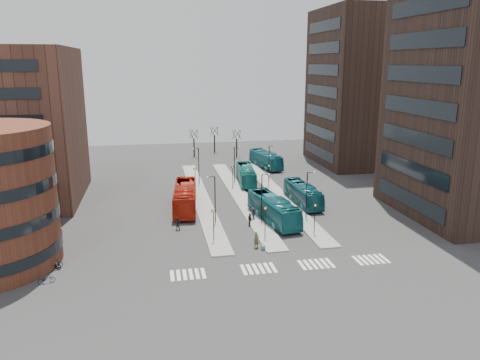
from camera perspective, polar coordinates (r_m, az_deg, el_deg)
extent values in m
plane|color=#2B2B2E|center=(43.98, 4.77, -12.77)|extent=(160.00, 160.00, 0.00)
cube|color=gray|center=(70.88, -4.82, -2.12)|extent=(2.50, 45.00, 0.15)
cube|color=gray|center=(71.70, -0.04, -1.88)|extent=(2.50, 45.00, 0.15)
cube|color=gray|center=(73.01, 4.59, -1.63)|extent=(2.50, 45.00, 0.15)
cube|color=navy|center=(51.52, 2.84, -8.26)|extent=(0.48, 0.43, 0.50)
imported|color=#AD1D0D|center=(65.25, -6.71, -2.09)|extent=(4.14, 12.71, 3.48)
imported|color=#145E65|center=(60.15, 4.08, -3.55)|extent=(4.53, 11.96, 3.25)
imported|color=#156D6B|center=(78.87, 0.74, 0.65)|extent=(3.46, 10.75, 2.94)
imported|color=#135461|center=(68.01, 7.66, -1.68)|extent=(2.86, 10.63, 2.94)
imported|color=#16606E|center=(91.13, 3.15, 2.52)|extent=(4.42, 11.35, 3.08)
imported|color=#4E4D2E|center=(51.83, 2.02, -7.31)|extent=(0.77, 0.63, 1.84)
imported|color=black|center=(57.63, -7.62, -5.31)|extent=(0.91, 0.79, 1.59)
imported|color=black|center=(58.56, 1.21, -4.84)|extent=(0.64, 1.04, 1.65)
imported|color=black|center=(60.80, 1.59, -4.11)|extent=(1.19, 1.19, 1.66)
imported|color=gray|center=(47.69, -22.52, -11.10)|extent=(1.61, 0.96, 0.80)
imported|color=gray|center=(50.29, -21.87, -9.59)|extent=(1.72, 0.85, 1.00)
imported|color=gray|center=(50.46, -21.83, -9.53)|extent=(1.93, 1.28, 0.96)
cube|color=silver|center=(46.23, -8.27, -11.46)|extent=(0.35, 2.40, 0.01)
cube|color=silver|center=(46.25, -7.51, -11.42)|extent=(0.35, 2.40, 0.01)
cube|color=silver|center=(46.28, -6.75, -11.38)|extent=(0.35, 2.40, 0.01)
cube|color=silver|center=(46.31, -6.00, -11.34)|extent=(0.35, 2.40, 0.01)
cube|color=silver|center=(46.35, -5.24, -11.29)|extent=(0.35, 2.40, 0.01)
cube|color=silver|center=(46.41, -4.49, -11.24)|extent=(0.35, 2.40, 0.01)
cube|color=silver|center=(46.94, 0.45, -10.89)|extent=(0.35, 2.40, 0.01)
cube|color=silver|center=(47.05, 1.18, -10.83)|extent=(0.35, 2.40, 0.01)
cube|color=silver|center=(47.17, 1.91, -10.77)|extent=(0.35, 2.40, 0.01)
cube|color=silver|center=(47.29, 2.63, -10.70)|extent=(0.35, 2.40, 0.01)
cube|color=silver|center=(47.43, 3.35, -10.64)|extent=(0.35, 2.40, 0.01)
cube|color=silver|center=(47.56, 4.06, -10.58)|extent=(0.35, 2.40, 0.01)
cube|color=silver|center=(48.36, 7.56, -10.24)|extent=(0.35, 2.40, 0.01)
cube|color=silver|center=(48.54, 8.24, -10.16)|extent=(0.35, 2.40, 0.01)
cube|color=silver|center=(48.73, 8.92, -10.09)|extent=(0.35, 2.40, 0.01)
cube|color=silver|center=(48.92, 9.59, -10.02)|extent=(0.35, 2.40, 0.01)
cube|color=silver|center=(49.13, 10.26, -9.95)|extent=(0.35, 2.40, 0.01)
cube|color=silver|center=(49.33, 10.92, -9.87)|extent=(0.35, 2.40, 0.01)
cube|color=silver|center=(50.46, 14.14, -9.49)|extent=(0.35, 2.40, 0.01)
cube|color=silver|center=(50.71, 14.76, -9.41)|extent=(0.35, 2.40, 0.01)
cube|color=silver|center=(50.95, 15.38, -9.34)|extent=(0.35, 2.40, 0.01)
cube|color=silver|center=(51.21, 15.99, -9.26)|extent=(0.35, 2.40, 0.01)
cube|color=silver|center=(51.47, 16.60, -9.18)|extent=(0.35, 2.40, 0.01)
cube|color=silver|center=(51.74, 17.19, -9.10)|extent=(0.35, 2.40, 0.01)
cube|color=black|center=(65.25, 19.85, -2.16)|extent=(0.12, 16.00, 2.00)
cube|color=black|center=(64.30, 20.15, 1.27)|extent=(0.12, 16.00, 2.00)
cube|color=black|center=(63.59, 20.45, 4.78)|extent=(0.12, 16.00, 2.00)
cube|color=black|center=(63.13, 20.77, 8.36)|extent=(0.12, 16.00, 2.00)
cube|color=black|center=(62.91, 21.09, 11.98)|extent=(0.12, 16.00, 2.00)
cube|color=black|center=(62.95, 21.42, 15.61)|extent=(0.12, 16.00, 2.00)
cube|color=black|center=(63.25, 21.76, 19.22)|extent=(0.12, 16.00, 2.00)
cube|color=#2F201A|center=(97.72, 15.53, 10.79)|extent=(20.00, 20.00, 30.00)
cube|color=black|center=(95.22, 9.58, 3.44)|extent=(0.12, 16.00, 2.00)
cube|color=black|center=(94.57, 9.68, 5.82)|extent=(0.12, 16.00, 2.00)
cube|color=black|center=(94.09, 9.78, 8.23)|extent=(0.12, 16.00, 2.00)
cube|color=black|center=(93.78, 9.88, 10.66)|extent=(0.12, 16.00, 2.00)
cube|color=black|center=(93.63, 9.99, 13.10)|extent=(0.12, 16.00, 2.00)
cube|color=black|center=(93.66, 10.10, 15.54)|extent=(0.12, 16.00, 2.00)
cube|color=black|center=(93.86, 10.21, 17.98)|extent=(0.12, 16.00, 2.00)
cylinder|color=black|center=(53.25, -3.24, -5.60)|extent=(0.10, 0.10, 3.50)
cube|color=black|center=(52.69, -3.26, -3.81)|extent=(0.45, 0.10, 0.30)
cube|color=yellow|center=(52.63, -3.25, -3.83)|extent=(0.20, 0.02, 0.20)
cylinder|color=black|center=(74.21, -5.48, 0.07)|extent=(0.10, 0.10, 3.50)
cube|color=black|center=(73.81, -5.51, 1.38)|extent=(0.45, 0.10, 0.30)
cube|color=yellow|center=(73.75, -5.51, 1.37)|extent=(0.20, 0.02, 0.20)
cylinder|color=black|center=(54.30, 3.08, -5.20)|extent=(0.10, 0.10, 3.50)
cube|color=black|center=(53.74, 3.10, -3.44)|extent=(0.45, 0.10, 0.30)
cube|color=yellow|center=(53.69, 3.12, -3.46)|extent=(0.20, 0.02, 0.20)
cylinder|color=black|center=(74.97, -0.91, 0.27)|extent=(0.10, 0.10, 3.50)
cube|color=black|center=(74.57, -0.92, 1.58)|extent=(0.45, 0.10, 0.30)
cube|color=yellow|center=(74.51, -0.91, 1.57)|extent=(0.20, 0.02, 0.20)
cylinder|color=black|center=(55.97, 9.08, -4.77)|extent=(0.10, 0.10, 3.50)
cube|color=black|center=(55.43, 9.15, -3.05)|extent=(0.45, 0.10, 0.30)
cube|color=yellow|center=(55.38, 9.17, -3.07)|extent=(0.20, 0.02, 0.20)
cylinder|color=black|center=(76.19, 3.54, 0.47)|extent=(0.10, 0.10, 3.50)
cube|color=black|center=(75.79, 3.56, 1.76)|extent=(0.45, 0.10, 0.30)
cube|color=yellow|center=(75.74, 3.57, 1.75)|extent=(0.20, 0.02, 0.20)
cylinder|color=black|center=(58.64, -3.06, -2.44)|extent=(0.14, 0.14, 6.00)
cylinder|color=black|center=(57.80, -3.54, 0.39)|extent=(0.90, 0.08, 0.08)
sphere|color=silver|center=(57.75, -3.98, 0.37)|extent=(0.24, 0.24, 0.24)
cylinder|color=black|center=(77.90, -5.05, 1.69)|extent=(0.14, 0.14, 6.00)
cylinder|color=black|center=(77.27, -5.43, 3.85)|extent=(0.90, 0.08, 0.08)
sphere|color=silver|center=(77.23, -5.76, 3.84)|extent=(0.24, 0.24, 0.24)
cylinder|color=black|center=(59.69, 2.66, -2.14)|extent=(0.14, 0.14, 6.00)
cylinder|color=black|center=(59.03, 3.12, 0.68)|extent=(0.90, 0.08, 0.08)
sphere|color=silver|center=(59.13, 3.54, 0.70)|extent=(0.24, 0.24, 0.24)
cylinder|color=black|center=(78.69, -0.69, 1.88)|extent=(0.14, 0.14, 6.00)
cylinder|color=black|center=(78.19, -0.37, 4.04)|extent=(0.90, 0.08, 0.08)
sphere|color=silver|center=(78.27, -0.05, 4.05)|extent=(0.24, 0.24, 0.24)
cylinder|color=black|center=(61.32, 8.13, -1.82)|extent=(0.14, 0.14, 6.00)
cylinder|color=black|center=(60.71, 8.63, 0.92)|extent=(0.90, 0.08, 0.08)
sphere|color=silver|center=(60.86, 9.03, 0.94)|extent=(0.24, 0.24, 0.24)
cylinder|color=black|center=(79.93, 3.55, 2.04)|extent=(0.14, 0.14, 6.00)
cylinder|color=black|center=(79.47, 3.90, 4.17)|extent=(0.90, 0.08, 0.08)
sphere|color=silver|center=(79.58, 4.21, 4.18)|extent=(0.24, 0.24, 0.24)
cylinder|color=black|center=(101.69, -5.62, 3.96)|extent=(0.30, 0.30, 4.00)
cylinder|color=black|center=(101.28, -5.27, 5.59)|extent=(0.10, 1.56, 1.95)
cylinder|color=black|center=(101.90, -5.57, 5.63)|extent=(1.48, 0.59, 1.97)
cylinder|color=black|center=(101.58, -6.00, 5.59)|extent=(0.90, 1.31, 1.99)
cylinder|color=black|center=(100.77, -5.96, 5.52)|extent=(0.89, 1.31, 1.99)
cylinder|color=black|center=(100.58, -5.50, 5.52)|extent=(1.48, 0.58, 1.97)
cylinder|color=black|center=(106.15, -3.13, 4.43)|extent=(0.30, 0.30, 4.00)
cylinder|color=black|center=(105.79, -2.77, 5.99)|extent=(0.10, 1.56, 1.95)
cylinder|color=black|center=(106.38, -3.08, 6.03)|extent=(1.48, 0.59, 1.97)
cylinder|color=black|center=(106.03, -3.48, 6.00)|extent=(0.90, 1.31, 1.99)
cylinder|color=black|center=(105.22, -3.42, 5.94)|extent=(0.89, 1.31, 1.99)
cylinder|color=black|center=(105.07, -2.98, 5.93)|extent=(1.48, 0.58, 1.97)
cylinder|color=black|center=(100.92, -0.41, 3.95)|extent=(0.30, 0.30, 4.00)
cylinder|color=black|center=(100.57, -0.02, 5.58)|extent=(0.10, 1.56, 1.95)
cylinder|color=black|center=(101.13, -0.36, 5.63)|extent=(1.48, 0.59, 1.97)
cylinder|color=black|center=(100.75, -0.77, 5.60)|extent=(0.90, 1.31, 1.99)
cylinder|color=black|center=(99.95, -0.69, 5.53)|extent=(0.89, 1.31, 1.99)
cylinder|color=black|center=(99.84, -0.22, 5.52)|extent=(1.48, 0.58, 1.97)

